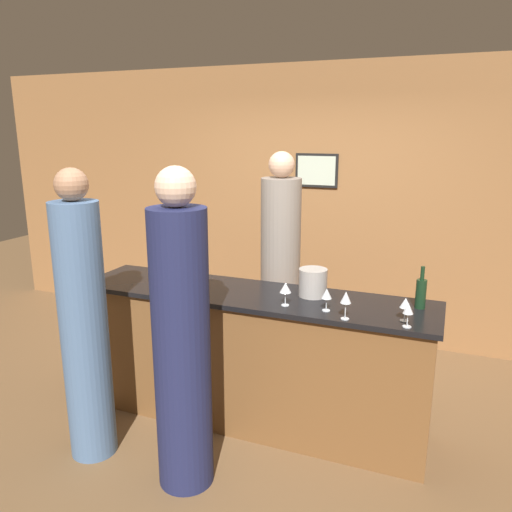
{
  "coord_description": "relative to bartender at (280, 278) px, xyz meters",
  "views": [
    {
      "loc": [
        1.29,
        -3.15,
        2.14
      ],
      "look_at": [
        -0.0,
        0.1,
        1.26
      ],
      "focal_mm": 35.0,
      "sensor_mm": 36.0,
      "label": 1
    }
  ],
  "objects": [
    {
      "name": "bartender",
      "position": [
        0.0,
        0.0,
        0.0
      ],
      "size": [
        0.33,
        0.33,
        1.99
      ],
      "rotation": [
        0.0,
        0.0,
        3.14
      ],
      "color": "gray",
      "rests_on": "ground_plane"
    },
    {
      "name": "ground_plane",
      "position": [
        0.01,
        -0.67,
        -0.93
      ],
      "size": [
        14.0,
        14.0,
        0.0
      ],
      "primitive_type": "plane",
      "color": "brown"
    },
    {
      "name": "guest_0",
      "position": [
        -0.85,
        -1.43,
        -0.02
      ],
      "size": [
        0.3,
        0.3,
        1.93
      ],
      "color": "#4C6B93",
      "rests_on": "ground_plane"
    },
    {
      "name": "wine_glass_0",
      "position": [
        0.32,
        -0.83,
        0.2
      ],
      "size": [
        0.08,
        0.08,
        0.16
      ],
      "color": "silver",
      "rests_on": "bar_counter"
    },
    {
      "name": "wine_glass_2",
      "position": [
        1.09,
        -0.83,
        0.19
      ],
      "size": [
        0.07,
        0.07,
        0.15
      ],
      "color": "silver",
      "rests_on": "bar_counter"
    },
    {
      "name": "back_wall",
      "position": [
        0.01,
        1.2,
        0.47
      ],
      "size": [
        8.0,
        0.08,
        2.8
      ],
      "color": "olive",
      "rests_on": "ground_plane"
    },
    {
      "name": "guest_1",
      "position": [
        -0.12,
        -1.45,
        -0.01
      ],
      "size": [
        0.34,
        0.34,
        1.96
      ],
      "color": "#1E234C",
      "rests_on": "ground_plane"
    },
    {
      "name": "ice_bucket",
      "position": [
        0.43,
        -0.57,
        0.18
      ],
      "size": [
        0.2,
        0.2,
        0.2
      ],
      "color": "#9E9993",
      "rests_on": "bar_counter"
    },
    {
      "name": "wine_glass_4",
      "position": [
        1.11,
        -0.92,
        0.19
      ],
      "size": [
        0.06,
        0.06,
        0.15
      ],
      "color": "silver",
      "rests_on": "bar_counter"
    },
    {
      "name": "wine_glass_1",
      "position": [
        0.6,
        -0.83,
        0.19
      ],
      "size": [
        0.07,
        0.07,
        0.15
      ],
      "color": "silver",
      "rests_on": "bar_counter"
    },
    {
      "name": "wine_bottle_0",
      "position": [
        1.16,
        -0.55,
        0.18
      ],
      "size": [
        0.07,
        0.07,
        0.28
      ],
      "color": "black",
      "rests_on": "bar_counter"
    },
    {
      "name": "bar_counter",
      "position": [
        0.01,
        -0.67,
        -0.43
      ],
      "size": [
        2.62,
        0.63,
        1.01
      ],
      "color": "brown",
      "rests_on": "ground_plane"
    },
    {
      "name": "wine_glass_3",
      "position": [
        0.74,
        -0.93,
        0.21
      ],
      "size": [
        0.07,
        0.07,
        0.18
      ],
      "color": "silver",
      "rests_on": "bar_counter"
    }
  ]
}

